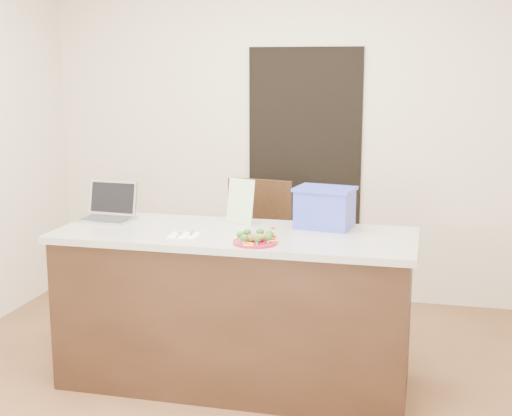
% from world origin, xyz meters
% --- Properties ---
extents(ground, '(4.00, 4.00, 0.00)m').
position_xyz_m(ground, '(0.00, 0.00, 0.00)').
color(ground, brown).
rests_on(ground, ground).
extents(room_shell, '(4.00, 4.00, 4.00)m').
position_xyz_m(room_shell, '(0.00, 0.00, 1.62)').
color(room_shell, white).
rests_on(room_shell, ground).
extents(doorway, '(0.90, 0.02, 2.00)m').
position_xyz_m(doorway, '(0.10, 1.98, 1.00)').
color(doorway, black).
rests_on(doorway, ground).
extents(island, '(2.06, 0.76, 0.92)m').
position_xyz_m(island, '(0.00, 0.25, 0.46)').
color(island, black).
rests_on(island, ground).
extents(plate, '(0.24, 0.24, 0.02)m').
position_xyz_m(plate, '(0.18, 0.01, 0.93)').
color(plate, maroon).
rests_on(plate, island).
extents(meatballs, '(0.10, 0.09, 0.04)m').
position_xyz_m(meatballs, '(0.18, 0.02, 0.95)').
color(meatballs, brown).
rests_on(meatballs, plate).
extents(broccoli, '(0.20, 0.20, 0.04)m').
position_xyz_m(broccoli, '(0.18, 0.01, 0.97)').
color(broccoli, '#1E4512').
rests_on(broccoli, plate).
extents(pepper_rings, '(0.22, 0.21, 0.01)m').
position_xyz_m(pepper_rings, '(0.18, 0.01, 0.94)').
color(pepper_rings, yellow).
rests_on(pepper_rings, plate).
extents(napkin, '(0.17, 0.17, 0.01)m').
position_xyz_m(napkin, '(-0.25, 0.08, 0.92)').
color(napkin, silver).
rests_on(napkin, island).
extents(fork, '(0.03, 0.14, 0.00)m').
position_xyz_m(fork, '(-0.27, 0.09, 0.93)').
color(fork, '#B6B6BB').
rests_on(fork, napkin).
extents(knife, '(0.04, 0.19, 0.01)m').
position_xyz_m(knife, '(-0.22, 0.07, 0.93)').
color(knife, white).
rests_on(knife, napkin).
extents(yogurt_bottle, '(0.03, 0.03, 0.07)m').
position_xyz_m(yogurt_bottle, '(0.26, 0.11, 0.95)').
color(yogurt_bottle, beige).
rests_on(yogurt_bottle, island).
extents(laptop, '(0.34, 0.28, 0.23)m').
position_xyz_m(laptop, '(-0.85, 0.41, 0.98)').
color(laptop, '#AEADB2').
rests_on(laptop, island).
extents(leaflet, '(0.19, 0.11, 0.27)m').
position_xyz_m(leaflet, '(-0.03, 0.48, 1.06)').
color(leaflet, white).
rests_on(leaflet, island).
extents(blue_box, '(0.37, 0.29, 0.24)m').
position_xyz_m(blue_box, '(0.48, 0.48, 1.04)').
color(blue_box, '#333FB9').
rests_on(blue_box, island).
extents(chair, '(0.55, 0.55, 1.07)m').
position_xyz_m(chair, '(-0.09, 1.12, 0.61)').
color(chair, '#331E0F').
rests_on(chair, ground).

